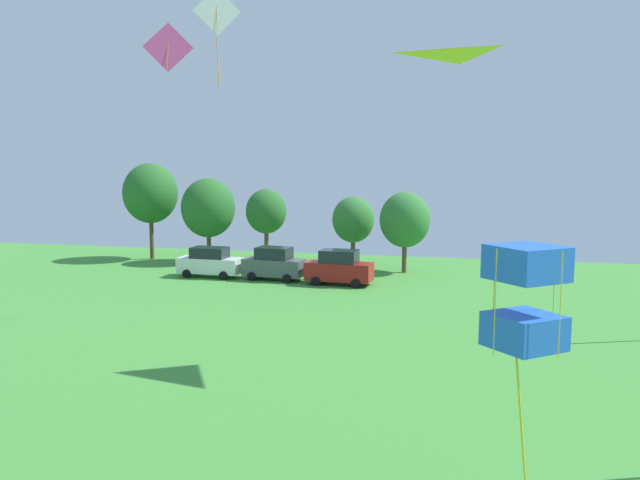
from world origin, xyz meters
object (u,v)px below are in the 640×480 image
kite_flying_2 (459,91)px  treeline_tree_1 (208,208)px  treeline_tree_2 (266,212)px  treeline_tree_0 (150,193)px  parked_car_leftmost (210,262)px  treeline_tree_4 (405,220)px  parked_car_third_from_left (339,268)px  kite_flying_8 (168,47)px  kite_flying_10 (525,298)px  treeline_tree_3 (353,220)px  parked_car_second_from_left (274,264)px  kite_flying_11 (217,14)px

kite_flying_2 → treeline_tree_1: (-21.14, 22.31, -7.12)m
treeline_tree_2 → kite_flying_2: bearing=-54.5°
kite_flying_2 → treeline_tree_0: kite_flying_2 is taller
kite_flying_2 → treeline_tree_0: bearing=139.4°
kite_flying_2 → parked_car_leftmost: (-18.33, 15.73, -10.60)m
treeline_tree_4 → parked_car_third_from_left: bearing=-122.7°
parked_car_leftmost → parked_car_third_from_left: size_ratio=1.01×
kite_flying_8 → treeline_tree_0: 27.16m
kite_flying_2 → treeline_tree_2: 28.77m
kite_flying_2 → treeline_tree_4: (-4.53, 21.00, -7.64)m
parked_car_leftmost → treeline_tree_2: 7.94m
kite_flying_10 → parked_car_third_from_left: (-10.42, 31.09, -4.82)m
treeline_tree_1 → treeline_tree_3: size_ratio=1.25×
kite_flying_8 → treeline_tree_4: (9.30, 20.60, -10.07)m
kite_flying_8 → treeline_tree_2: kite_flying_8 is taller
parked_car_second_from_left → treeline_tree_4: 10.68m
parked_car_leftmost → kite_flying_8: bearing=-71.5°
parked_car_leftmost → parked_car_third_from_left: bearing=-2.1°
treeline_tree_3 → kite_flying_10: bearing=-74.4°
parked_car_leftmost → treeline_tree_4: treeline_tree_4 is taller
parked_car_second_from_left → treeline_tree_0: size_ratio=0.55×
treeline_tree_1 → treeline_tree_2: (4.98, 0.33, -0.24)m
parked_car_third_from_left → treeline_tree_1: size_ratio=0.67×
kite_flying_8 → parked_car_second_from_left: bearing=88.3°
kite_flying_2 → kite_flying_11: size_ratio=0.70×
parked_car_third_from_left → treeline_tree_4: bearing=61.3°
kite_flying_11 → parked_car_second_from_left: size_ratio=1.16×
kite_flying_2 → treeline_tree_3: 26.08m
kite_flying_11 → parked_car_third_from_left: bearing=63.1°
parked_car_leftmost → treeline_tree_2: bearing=74.7°
treeline_tree_1 → treeline_tree_4: treeline_tree_1 is taller
treeline_tree_0 → treeline_tree_3: size_ratio=1.47×
kite_flying_8 → kite_flying_11: size_ratio=0.45×
kite_flying_8 → treeline_tree_0: kite_flying_8 is taller
parked_car_leftmost → treeline_tree_4: 15.07m
kite_flying_8 → treeline_tree_1: (-7.30, 21.90, -9.54)m
parked_car_third_from_left → treeline_tree_2: (-7.75, 7.66, 3.15)m
treeline_tree_0 → treeline_tree_4: treeline_tree_0 is taller
kite_flying_8 → parked_car_leftmost: bearing=106.4°
treeline_tree_1 → treeline_tree_3: bearing=4.1°
parked_car_leftmost → kite_flying_11: bearing=-61.8°
treeline_tree_4 → kite_flying_11: bearing=-119.3°
treeline_tree_4 → treeline_tree_2: bearing=172.0°
treeline_tree_1 → treeline_tree_4: (16.60, -1.31, -0.52)m
kite_flying_8 → treeline_tree_0: (-12.82, 22.41, -8.42)m
kite_flying_11 → treeline_tree_1: kite_flying_11 is taller
treeline_tree_2 → parked_car_second_from_left: bearing=-68.0°
kite_flying_10 → parked_car_second_from_left: (-15.38, 31.84, -4.84)m
kite_flying_10 → treeline_tree_2: kite_flying_10 is taller
treeline_tree_0 → treeline_tree_2: 10.59m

